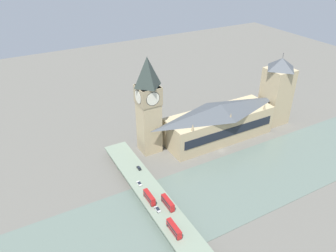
# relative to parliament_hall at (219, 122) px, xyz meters

# --- Properties ---
(ground_plane) EXTENTS (600.00, 600.00, 0.00)m
(ground_plane) POSITION_rel_parliament_hall_xyz_m (-15.87, 8.00, -14.31)
(ground_plane) COLOR #605E56
(river_water) EXTENTS (55.97, 360.00, 0.30)m
(river_water) POSITION_rel_parliament_hall_xyz_m (-49.86, 8.00, -14.16)
(river_water) COLOR slate
(river_water) RESTS_ON ground_plane
(parliament_hall) EXTENTS (26.21, 83.71, 28.82)m
(parliament_hall) POSITION_rel_parliament_hall_xyz_m (0.00, 0.00, 0.00)
(parliament_hall) COLOR tan
(parliament_hall) RESTS_ON ground_plane
(clock_tower) EXTENTS (15.01, 15.01, 69.78)m
(clock_tower) POSITION_rel_parliament_hall_xyz_m (11.61, 52.73, 22.43)
(clock_tower) COLOR tan
(clock_tower) RESTS_ON ground_plane
(victoria_tower) EXTENTS (19.15, 19.15, 58.67)m
(victoria_tower) POSITION_rel_parliament_hall_xyz_m (0.06, -55.43, 13.02)
(victoria_tower) COLOR tan
(victoria_tower) RESTS_ON ground_plane
(road_bridge) EXTENTS (143.94, 15.66, 5.58)m
(road_bridge) POSITION_rel_parliament_hall_xyz_m (-49.86, 75.44, -9.79)
(road_bridge) COLOR #5D6A59
(road_bridge) RESTS_ON ground_plane
(double_decker_bus_lead) EXTENTS (10.82, 2.60, 5.00)m
(double_decker_bus_lead) POSITION_rel_parliament_hall_xyz_m (-41.82, 79.20, -5.99)
(double_decker_bus_lead) COLOR red
(double_decker_bus_lead) RESTS_ON road_bridge
(double_decker_bus_mid) EXTENTS (11.14, 2.62, 4.92)m
(double_decker_bus_mid) POSITION_rel_parliament_hall_xyz_m (-50.56, 72.22, -6.04)
(double_decker_bus_mid) COLOR red
(double_decker_bus_mid) RESTS_ON road_bridge
(double_decker_bus_rear) EXTENTS (11.65, 2.65, 4.96)m
(double_decker_bus_rear) POSITION_rel_parliament_hall_xyz_m (-68.16, 78.41, -6.00)
(double_decker_bus_rear) COLOR red
(double_decker_bus_rear) RESTS_ON road_bridge
(car_northbound_mid) EXTENTS (4.69, 1.83, 1.48)m
(car_northbound_mid) POSITION_rel_parliament_hall_xyz_m (-50.62, 78.62, -8.00)
(car_northbound_mid) COLOR silver
(car_northbound_mid) RESTS_ON road_bridge
(car_northbound_tail) EXTENTS (4.41, 1.93, 1.27)m
(car_northbound_tail) POSITION_rel_parliament_hall_xyz_m (-26.17, 78.30, -8.09)
(car_northbound_tail) COLOR silver
(car_northbound_tail) RESTS_ON road_bridge
(car_southbound_lead) EXTENTS (4.20, 1.77, 1.50)m
(car_southbound_lead) POSITION_rel_parliament_hall_xyz_m (-12.44, 72.24, -8.01)
(car_southbound_lead) COLOR black
(car_southbound_lead) RESTS_ON road_bridge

